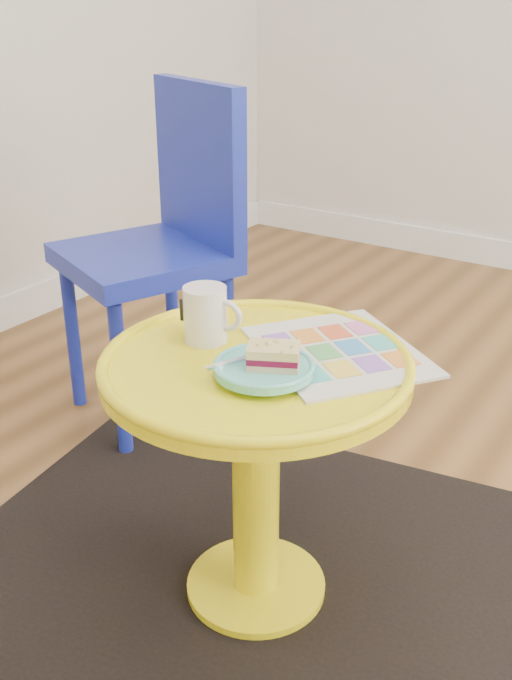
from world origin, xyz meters
The scene contains 9 objects.
room_walls centered at (-0.99, 0.99, 0.06)m, with size 4.00×4.00×4.00m.
rug centered at (-0.52, -0.25, 0.00)m, with size 1.30×1.10×0.01m, color black.
side_table centered at (-0.52, -0.25, 0.37)m, with size 0.54×0.54×0.51m.
chair centered at (-1.14, 0.26, 0.51)m, with size 0.52×0.52×0.89m.
newspaper centered at (-0.42, -0.14, 0.52)m, with size 0.31×0.26×0.01m, color silver.
mug centered at (-0.64, -0.22, 0.57)m, with size 0.11×0.08×0.10m.
plate centered at (-0.48, -0.29, 0.53)m, with size 0.17×0.17×0.02m.
cake_slice centered at (-0.46, -0.29, 0.56)m, with size 0.10×0.09×0.04m.
fork centered at (-0.51, -0.29, 0.54)m, with size 0.07×0.14×0.00m.
Camera 1 is at (0.12, -1.22, 1.09)m, focal length 40.00 mm.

